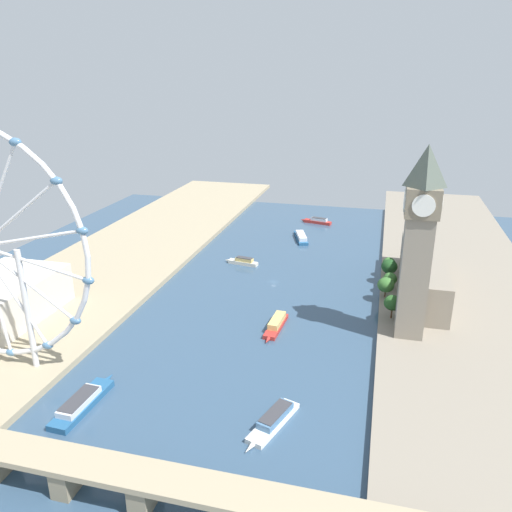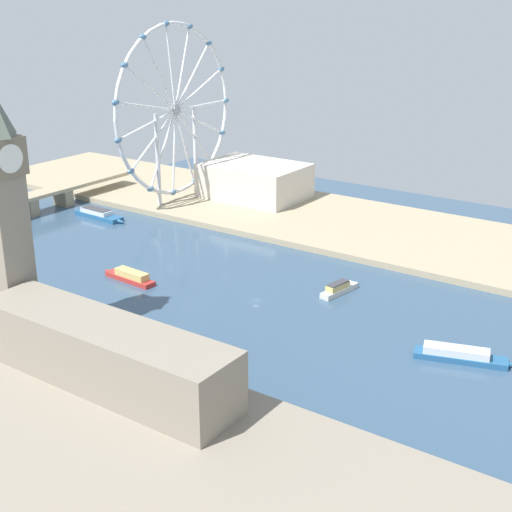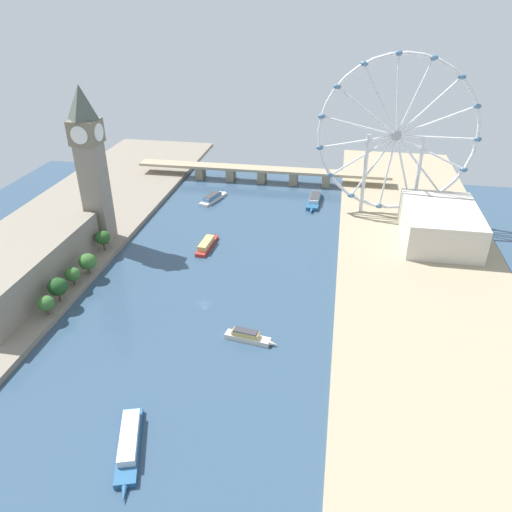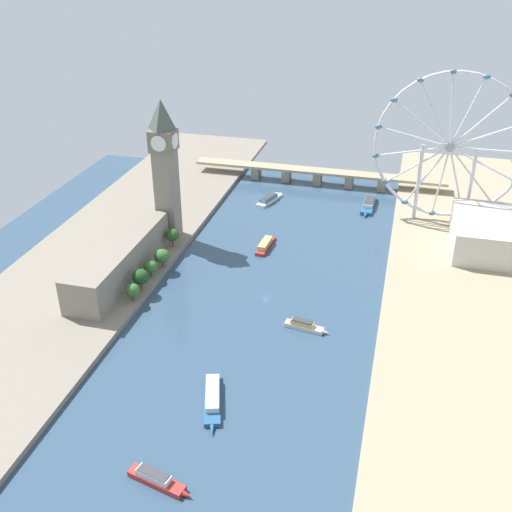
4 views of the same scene
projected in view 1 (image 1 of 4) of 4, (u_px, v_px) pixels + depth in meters
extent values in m
plane|color=#334C66|center=(274.00, 282.00, 303.05)|extent=(384.45, 384.45, 0.00)
cube|color=gray|center=(464.00, 298.00, 277.46)|extent=(90.00, 520.00, 3.00)
cube|color=tan|center=(113.00, 264.00, 327.62)|extent=(90.00, 520.00, 3.00)
cube|color=gray|center=(414.00, 277.00, 227.23)|extent=(12.47, 12.47, 57.08)
cube|color=#776B57|center=(423.00, 202.00, 215.30)|extent=(14.47, 14.47, 12.86)
pyramid|color=#4C564C|center=(427.00, 166.00, 210.06)|extent=(13.10, 13.10, 17.89)
cylinder|color=white|center=(424.00, 206.00, 208.49)|extent=(9.48, 0.50, 9.48)
cylinder|color=white|center=(422.00, 198.00, 222.12)|extent=(9.48, 0.50, 9.48)
cylinder|color=white|center=(405.00, 201.00, 217.05)|extent=(0.50, 9.48, 9.48)
cylinder|color=white|center=(441.00, 203.00, 213.55)|extent=(0.50, 9.48, 9.48)
cube|color=gray|center=(423.00, 273.00, 281.05)|extent=(22.00, 92.78, 20.17)
cylinder|color=#513823|center=(388.00, 270.00, 308.98)|extent=(0.80, 0.80, 3.18)
ellipsoid|color=#386B2D|center=(389.00, 263.00, 307.40)|extent=(7.62, 7.62, 6.86)
cylinder|color=#513823|center=(388.00, 276.00, 298.68)|extent=(0.80, 0.80, 4.40)
ellipsoid|color=#1E471E|center=(389.00, 266.00, 296.66)|extent=(9.29, 9.29, 8.36)
cylinder|color=#513823|center=(389.00, 286.00, 285.39)|extent=(0.80, 0.80, 3.19)
ellipsoid|color=#386B2D|center=(390.00, 279.00, 283.80)|extent=(7.69, 7.69, 6.92)
cylinder|color=#513823|center=(385.00, 294.00, 275.18)|extent=(0.80, 0.80, 3.50)
ellipsoid|color=#386B2D|center=(386.00, 285.00, 273.33)|extent=(9.12, 9.12, 8.21)
cylinder|color=#513823|center=(391.00, 313.00, 251.24)|extent=(0.80, 0.80, 4.91)
ellipsoid|color=#285623|center=(392.00, 303.00, 249.25)|extent=(8.45, 8.45, 7.61)
cylinder|color=silver|center=(17.00, 215.00, 188.11)|extent=(38.86, 1.26, 28.71)
cylinder|color=silver|center=(30.00, 239.00, 190.23)|extent=(46.35, 1.26, 11.03)
cylinder|color=silver|center=(33.00, 263.00, 193.57)|extent=(46.35, 1.26, 11.03)
cylinder|color=silver|center=(28.00, 283.00, 197.55)|extent=(38.86, 1.26, 28.71)
cylinder|color=silver|center=(15.00, 297.00, 201.49)|extent=(24.65, 1.26, 41.43)
ellipsoid|color=teal|center=(15.00, 142.00, 177.87)|extent=(4.80, 3.20, 3.20)
ellipsoid|color=teal|center=(56.00, 181.00, 178.93)|extent=(4.80, 3.20, 3.20)
ellipsoid|color=teal|center=(82.00, 231.00, 183.17)|extent=(4.80, 3.20, 3.20)
ellipsoid|color=teal|center=(88.00, 280.00, 189.85)|extent=(4.80, 3.20, 3.20)
ellipsoid|color=teal|center=(75.00, 321.00, 197.82)|extent=(4.80, 3.20, 3.20)
ellipsoid|color=teal|center=(48.00, 345.00, 205.69)|extent=(4.80, 3.20, 3.20)
ellipsoid|color=teal|center=(11.00, 352.00, 212.11)|extent=(4.80, 3.20, 3.20)
cylinder|color=silver|center=(27.00, 310.00, 202.20)|extent=(2.40, 2.40, 51.45)
cube|color=beige|center=(3.00, 298.00, 249.90)|extent=(41.12, 57.85, 20.02)
cube|color=tan|center=(143.00, 476.00, 143.30)|extent=(196.45, 12.46, 2.00)
cube|color=gray|center=(227.00, 509.00, 139.40)|extent=(6.00, 11.22, 9.29)
cube|color=gray|center=(145.00, 492.00, 145.23)|extent=(6.00, 11.22, 9.29)
cube|color=gray|center=(69.00, 475.00, 151.05)|extent=(6.00, 11.22, 9.29)
cube|color=white|center=(273.00, 422.00, 179.69)|extent=(14.78, 27.79, 1.85)
cone|color=white|center=(249.00, 448.00, 167.24)|extent=(3.28, 5.21, 1.85)
cube|color=teal|center=(275.00, 415.00, 180.00)|extent=(10.69, 18.11, 2.58)
cube|color=#38383D|center=(275.00, 412.00, 179.51)|extent=(9.90, 16.39, 0.32)
cube|color=#B22D28|center=(318.00, 222.00, 421.17)|extent=(23.57, 10.24, 2.38)
cone|color=#B22D28|center=(303.00, 220.00, 427.01)|extent=(4.58, 3.27, 2.38)
cube|color=silver|center=(319.00, 219.00, 419.87)|extent=(14.26, 7.29, 2.26)
cube|color=#38383D|center=(319.00, 218.00, 419.43)|extent=(12.89, 6.78, 0.32)
cube|color=#235684|center=(82.00, 404.00, 189.08)|extent=(9.24, 31.69, 2.48)
cone|color=#235684|center=(109.00, 378.00, 205.52)|extent=(2.69, 5.74, 2.48)
cube|color=silver|center=(79.00, 401.00, 186.85)|extent=(7.49, 19.45, 2.30)
cube|color=#38383D|center=(79.00, 398.00, 186.41)|extent=(7.09, 17.51, 0.30)
cube|color=#235684|center=(301.00, 238.00, 380.69)|extent=(15.79, 31.43, 2.09)
cone|color=#235684|center=(298.00, 231.00, 397.49)|extent=(3.67, 5.92, 2.09)
cube|color=silver|center=(301.00, 236.00, 378.44)|extent=(12.03, 22.48, 2.61)
cube|color=beige|center=(243.00, 263.00, 330.72)|extent=(20.42, 7.65, 2.28)
cone|color=beige|center=(227.00, 260.00, 335.06)|extent=(3.91, 2.82, 2.28)
cube|color=#DBB766|center=(244.00, 260.00, 329.58)|extent=(12.17, 5.63, 2.21)
cube|color=#38383D|center=(244.00, 258.00, 329.11)|extent=(10.98, 5.26, 0.50)
cube|color=#B22D28|center=(276.00, 326.00, 247.97)|extent=(7.47, 26.09, 2.01)
cone|color=#B22D28|center=(267.00, 341.00, 234.59)|extent=(2.30, 4.76, 2.01)
cube|color=#DBB766|center=(277.00, 321.00, 248.28)|extent=(5.96, 17.04, 2.91)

